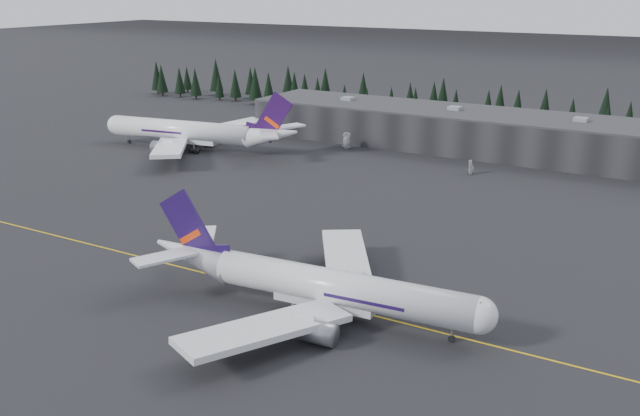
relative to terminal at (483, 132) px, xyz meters
The scene contains 8 objects.
ground 125.16m from the terminal, 90.00° to the right, with size 1400.00×1400.00×0.00m, color black.
taxiline 127.16m from the terminal, 90.00° to the right, with size 400.00×0.40×0.02m, color gold.
terminal is the anchor object (origin of this frame).
treeline 37.02m from the terminal, 90.00° to the left, with size 360.00×20.00×15.00m, color black.
jet_main 131.69m from the terminal, 84.05° to the right, with size 62.61×57.61×18.41m.
jet_parked 93.31m from the terminal, 150.32° to the right, with size 70.61×64.73×20.86m.
gse_vehicle_a 44.57m from the terminal, 153.35° to the right, with size 2.55×5.54×1.54m, color silver.
gse_vehicle_b 32.19m from the terminal, 77.36° to the right, with size 1.72×4.27×1.46m, color silver.
Camera 1 is at (69.74, -98.96, 52.86)m, focal length 40.00 mm.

